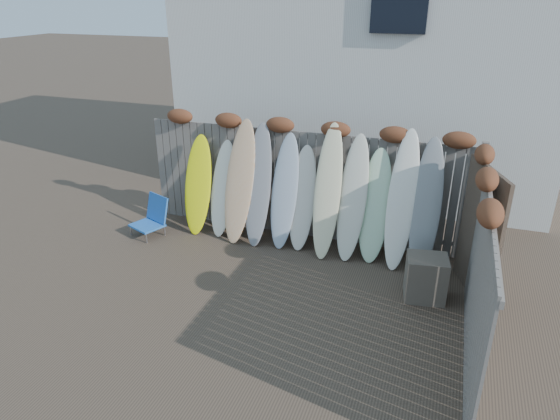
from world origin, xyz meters
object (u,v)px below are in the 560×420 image
(wooden_crate, at_px, (426,278))
(lattice_panel, at_px, (480,233))
(surfboard_0, at_px, (198,185))
(beach_chair, at_px, (152,217))

(wooden_crate, xyz_separation_m, lattice_panel, (0.66, 0.39, 0.67))
(lattice_panel, xyz_separation_m, surfboard_0, (-4.96, 0.63, -0.10))
(beach_chair, bearing_deg, surfboard_0, 30.76)
(wooden_crate, bearing_deg, beach_chair, 173.64)
(beach_chair, distance_m, wooden_crate, 5.10)
(wooden_crate, relative_size, surfboard_0, 0.36)
(lattice_panel, relative_size, surfboard_0, 1.06)
(beach_chair, bearing_deg, lattice_panel, -1.72)
(beach_chair, distance_m, lattice_panel, 5.77)
(lattice_panel, height_order, surfboard_0, lattice_panel)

